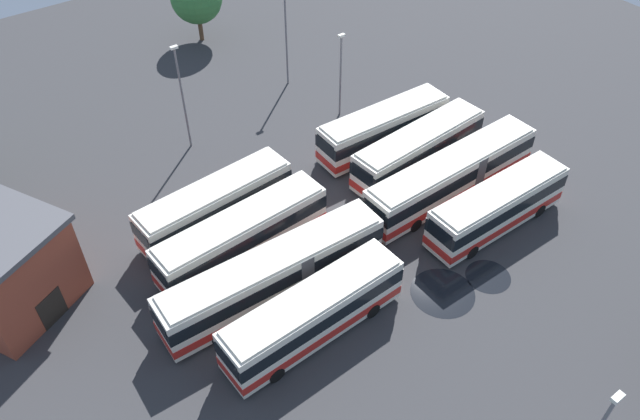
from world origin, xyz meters
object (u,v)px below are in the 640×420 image
object	(u,v)px
bus_row0_slot1	(418,149)
lamp_post_by_building	(286,37)
bus_row1_slot2	(275,274)
lamp_post_mid_lot	(182,94)
bus_row1_slot0	(216,205)
bus_row0_slot0	(384,128)
lamp_post_near_entrance	(341,72)
bus_row0_slot2	(452,175)
bus_row1_slot3	(313,313)
bus_row1_slot1	(242,235)
bus_row0_slot3	(497,206)

from	to	relation	value
bus_row0_slot1	lamp_post_by_building	bearing A→B (deg)	-86.57
bus_row1_slot2	lamp_post_mid_lot	size ratio (longest dim) A/B	1.69
bus_row1_slot0	lamp_post_by_building	xyz separation A→B (m)	(-14.36, -12.48, 2.78)
bus_row0_slot0	lamp_post_near_entrance	world-z (taller)	lamp_post_near_entrance
bus_row0_slot0	bus_row1_slot0	bearing A→B (deg)	-0.04
bus_row0_slot0	bus_row0_slot2	size ratio (longest dim) A/B	0.76
lamp_post_by_building	lamp_post_near_entrance	bearing A→B (deg)	96.26
bus_row1_slot0	lamp_post_by_building	size ratio (longest dim) A/B	1.34
bus_row0_slot2	lamp_post_near_entrance	bearing A→B (deg)	-89.75
bus_row0_slot0	bus_row0_slot1	bearing A→B (deg)	95.83
bus_row0_slot2	lamp_post_mid_lot	xyz separation A→B (m)	(12.41, -16.54, 2.96)
bus_row1_slot3	lamp_post_near_entrance	xyz separation A→B (m)	(-15.15, -17.04, 2.26)
bus_row0_slot2	lamp_post_by_building	world-z (taller)	lamp_post_by_building
bus_row1_slot1	bus_row1_slot3	distance (m)	7.77
bus_row1_slot0	lamp_post_near_entrance	distance (m)	16.31
lamp_post_near_entrance	bus_row1_slot0	bearing A→B (deg)	20.79
bus_row0_slot2	bus_row1_slot1	world-z (taller)	same
lamp_post_mid_lot	bus_row0_slot1	bearing A→B (deg)	134.34
bus_row0_slot1	bus_row0_slot2	size ratio (longest dim) A/B	0.80
bus_row0_slot2	bus_row1_slot3	size ratio (longest dim) A/B	1.28
bus_row0_slot3	bus_row0_slot2	bearing A→B (deg)	-89.09
bus_row1_slot3	lamp_post_by_building	xyz separation A→B (m)	(-14.42, -23.79, 2.78)
bus_row0_slot3	bus_row1_slot0	xyz separation A→B (m)	(15.22, -11.41, 0.00)
bus_row0_slot0	lamp_post_near_entrance	xyz separation A→B (m)	(-0.14, -5.74, 2.26)
lamp_post_mid_lot	lamp_post_by_building	size ratio (longest dim) A/B	1.04
bus_row0_slot3	bus_row1_slot2	xyz separation A→B (m)	(15.41, -3.87, 0.00)
bus_row0_slot0	lamp_post_near_entrance	bearing A→B (deg)	-91.43
bus_row1_slot0	bus_row1_slot1	world-z (taller)	same
bus_row0_slot0	bus_row1_slot0	size ratio (longest dim) A/B	1.00
lamp_post_mid_lot	lamp_post_by_building	distance (m)	12.05
lamp_post_mid_lot	bus_row0_slot2	bearing A→B (deg)	126.88
bus_row1_slot0	bus_row0_slot0	bearing A→B (deg)	179.96
bus_row0_slot0	bus_row0_slot1	xyz separation A→B (m)	(-0.37, 3.58, 0.00)
bus_row1_slot1	lamp_post_mid_lot	size ratio (longest dim) A/B	1.38
bus_row1_slot2	lamp_post_by_building	xyz separation A→B (m)	(-14.55, -20.02, 2.78)
bus_row0_slot3	lamp_post_by_building	bearing A→B (deg)	-87.93
lamp_post_mid_lot	bus_row0_slot0	bearing A→B (deg)	142.74
bus_row0_slot1	bus_row1_slot2	distance (m)	16.00
bus_row0_slot1	bus_row1_slot0	world-z (taller)	same
bus_row1_slot0	bus_row1_slot1	distance (m)	3.54
bus_row0_slot3	bus_row1_slot1	distance (m)	17.18
bus_row0_slot1	bus_row0_slot3	distance (m)	7.82
bus_row0_slot2	lamp_post_by_building	distance (m)	19.95
bus_row1_slot2	lamp_post_near_entrance	xyz separation A→B (m)	(-15.29, -13.27, 2.26)
bus_row0_slot2	bus_row1_slot2	xyz separation A→B (m)	(15.34, 0.28, 0.00)
bus_row0_slot1	lamp_post_mid_lot	xyz separation A→B (m)	(12.57, -12.87, 2.96)
bus_row0_slot2	lamp_post_near_entrance	size ratio (longest dim) A/B	2.00
bus_row1_slot3	lamp_post_by_building	distance (m)	27.96
bus_row0_slot1	lamp_post_near_entrance	distance (m)	9.59
bus_row0_slot1	bus_row1_slot1	bearing A→B (deg)	-0.16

